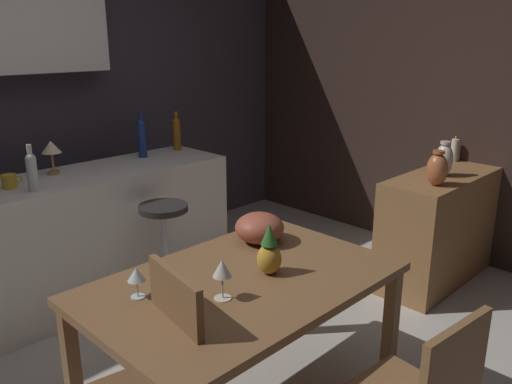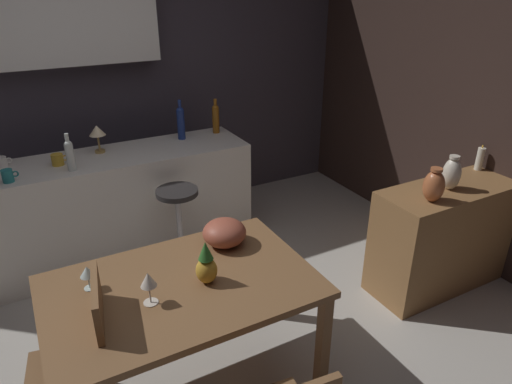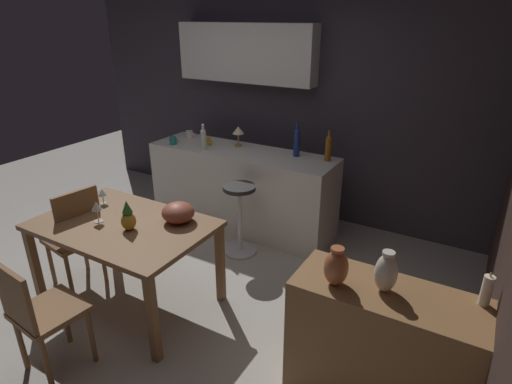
% 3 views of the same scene
% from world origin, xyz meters
% --- Properties ---
extents(ground_plane, '(9.00, 9.00, 0.00)m').
position_xyz_m(ground_plane, '(0.00, 0.00, 0.00)').
color(ground_plane, '#B7B2A8').
extents(wall_kitchen_back, '(5.20, 0.33, 2.60)m').
position_xyz_m(wall_kitchen_back, '(-0.06, 2.08, 1.41)').
color(wall_kitchen_back, '#38333D').
rests_on(wall_kitchen_back, ground_plane).
extents(dining_table, '(1.39, 0.90, 0.74)m').
position_xyz_m(dining_table, '(-0.09, -0.29, 0.66)').
color(dining_table, brown).
rests_on(dining_table, ground_plane).
extents(kitchen_counter, '(2.10, 0.60, 0.90)m').
position_xyz_m(kitchen_counter, '(-0.01, 1.36, 0.45)').
color(kitchen_counter, silver).
rests_on(kitchen_counter, ground_plane).
extents(sideboard_cabinet, '(1.10, 0.44, 0.82)m').
position_xyz_m(sideboard_cabinet, '(1.98, -0.24, 0.41)').
color(sideboard_cabinet, olive).
rests_on(sideboard_cabinet, ground_plane).
extents(chair_near_window, '(0.46, 0.46, 0.95)m').
position_xyz_m(chair_near_window, '(-0.62, -0.35, 0.51)').
color(chair_near_window, brown).
rests_on(chair_near_window, ground_plane).
extents(chair_by_doorway, '(0.44, 0.44, 0.88)m').
position_xyz_m(chair_by_doorway, '(0.01, -1.12, 0.49)').
color(chair_by_doorway, brown).
rests_on(chair_by_doorway, ground_plane).
extents(bar_stool, '(0.34, 0.34, 0.74)m').
position_xyz_m(bar_stool, '(0.29, 0.84, 0.39)').
color(bar_stool, '#262323').
rests_on(bar_stool, ground_plane).
extents(wine_glass_left, '(0.08, 0.08, 0.13)m').
position_xyz_m(wine_glass_left, '(-0.51, -0.10, 0.84)').
color(wine_glass_left, silver).
rests_on(wine_glass_left, dining_table).
extents(wine_glass_right, '(0.08, 0.08, 0.17)m').
position_xyz_m(wine_glass_right, '(-0.27, -0.36, 0.87)').
color(wine_glass_right, silver).
rests_on(wine_glass_right, dining_table).
extents(pineapple_centerpiece, '(0.11, 0.11, 0.24)m').
position_xyz_m(pineapple_centerpiece, '(0.04, -0.34, 0.84)').
color(pineapple_centerpiece, gold).
rests_on(pineapple_centerpiece, dining_table).
extents(fruit_bowl, '(0.26, 0.26, 0.16)m').
position_xyz_m(fruit_bowl, '(0.28, -0.04, 0.82)').
color(fruit_bowl, '#9E4C38').
rests_on(fruit_bowl, dining_table).
extents(wine_bottle_amber, '(0.06, 0.06, 0.31)m').
position_xyz_m(wine_bottle_amber, '(0.92, 1.51, 1.04)').
color(wine_bottle_amber, '#8C5114').
rests_on(wine_bottle_amber, kitchen_counter).
extents(wine_bottle_cobalt, '(0.07, 0.07, 0.35)m').
position_xyz_m(wine_bottle_cobalt, '(0.58, 1.49, 1.06)').
color(wine_bottle_cobalt, navy).
rests_on(wine_bottle_cobalt, kitchen_counter).
extents(wine_bottle_clear, '(0.06, 0.06, 0.28)m').
position_xyz_m(wine_bottle_clear, '(-0.38, 1.18, 1.03)').
color(wine_bottle_clear, silver).
rests_on(wine_bottle_clear, kitchen_counter).
extents(cup_mustard, '(0.12, 0.09, 0.09)m').
position_xyz_m(cup_mustard, '(-0.46, 1.35, 0.94)').
color(cup_mustard, gold).
rests_on(cup_mustard, kitchen_counter).
extents(cup_teal, '(0.11, 0.07, 0.09)m').
position_xyz_m(cup_teal, '(-0.80, 1.17, 0.95)').
color(cup_teal, teal).
rests_on(cup_teal, kitchen_counter).
extents(cup_white, '(0.12, 0.08, 0.08)m').
position_xyz_m(cup_white, '(-0.83, 1.50, 0.94)').
color(cup_white, white).
rests_on(cup_white, kitchen_counter).
extents(counter_lamp, '(0.13, 0.13, 0.23)m').
position_xyz_m(counter_lamp, '(-0.12, 1.48, 1.07)').
color(counter_lamp, '#A58447').
rests_on(counter_lamp, kitchen_counter).
extents(pillar_candle_tall, '(0.06, 0.06, 0.20)m').
position_xyz_m(pillar_candle_tall, '(2.43, -0.10, 0.91)').
color(pillar_candle_tall, white).
rests_on(pillar_candle_tall, sideboard_cabinet).
extents(vase_copper, '(0.14, 0.14, 0.24)m').
position_xyz_m(vase_copper, '(1.68, -0.33, 0.93)').
color(vase_copper, '#B26038').
rests_on(vase_copper, sideboard_cabinet).
extents(vase_ceramic_ivory, '(0.13, 0.13, 0.25)m').
position_xyz_m(vase_ceramic_ivory, '(1.94, -0.25, 0.94)').
color(vase_ceramic_ivory, beige).
rests_on(vase_ceramic_ivory, sideboard_cabinet).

